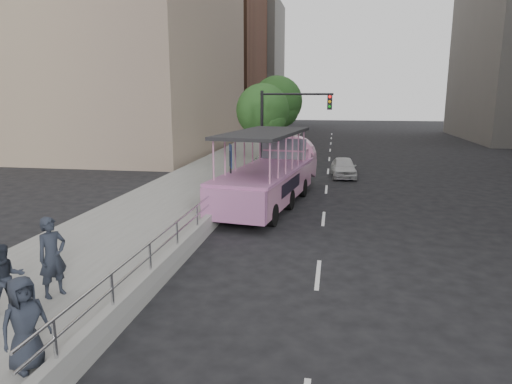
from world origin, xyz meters
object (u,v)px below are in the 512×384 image
Objects in this scene: street_tree_far at (278,103)px; duck_boat at (273,176)px; street_tree_near at (264,113)px; pedestrian_mid at (6,279)px; parking_sign at (231,171)px; traffic_signal at (282,120)px; pedestrian_far at (25,323)px; car at (344,167)px; pedestrian_near at (52,257)px.

duck_boat is at bearing -83.88° from street_tree_far.
street_tree_far reaches higher than street_tree_near.
pedestrian_mid is 0.52× the size of parking_sign.
traffic_signal is 9.57m from street_tree_far.
pedestrian_mid is 0.30× the size of traffic_signal.
pedestrian_mid is at bearing -95.01° from street_tree_far.
duck_boat reaches higher than pedestrian_mid.
street_tree_near is 6.02m from street_tree_far.
duck_boat is 6.27× the size of pedestrian_far.
street_tree_near reaches higher than pedestrian_far.
pedestrian_mid is 19.06m from traffic_signal.
parking_sign is 0.52× the size of street_tree_near.
street_tree_near is (-1.84, 9.32, 2.55)m from duck_boat.
car is 21.38m from pedestrian_mid.
street_tree_far is at bearing 27.16° from pedestrian_far.
pedestrian_near is at bearing 53.40° from pedestrian_far.
car is 4.90m from traffic_signal.
traffic_signal reaches higher than pedestrian_mid.
pedestrian_far is 20.57m from traffic_signal.
pedestrian_far is (-5.73, -21.83, 0.53)m from car.
duck_boat is 1.63× the size of street_tree_far.
pedestrian_far is at bearing -108.26° from car.
duck_boat is at bearing -118.35° from car.
parking_sign reaches higher than car.
street_tree_far reaches higher than pedestrian_mid.
street_tree_far is at bearing 98.43° from traffic_signal.
pedestrian_far is 29.94m from street_tree_far.
street_tree_near reaches higher than car.
duck_boat is at bearing 8.37° from pedestrian_near.
parking_sign is (2.16, 9.22, 0.58)m from pedestrian_near.
duck_boat is 2.91m from parking_sign.
street_tree_far is at bearing 88.09° from street_tree_near.
duck_boat is 12.23m from pedestrian_near.
parking_sign is 17.96m from street_tree_far.
duck_boat is 5.48× the size of pedestrian_near.
car is 2.13× the size of pedestrian_far.
car is at bearing 22.30° from traffic_signal.
pedestrian_mid is at bearing 72.81° from pedestrian_far.
pedestrian_mid is at bearing -101.74° from traffic_signal.
pedestrian_mid is 2.54m from pedestrian_far.
pedestrian_far reaches higher than pedestrian_mid.
pedestrian_far is 0.26× the size of street_tree_far.
parking_sign is 8.61m from traffic_signal.
street_tree_near is at bearing 91.99° from parking_sign.
car is 22.58m from pedestrian_far.
street_tree_far is (0.67, 29.76, 3.17)m from pedestrian_far.
pedestrian_far is at bearing -95.82° from traffic_signal.
pedestrian_near is 1.24× the size of pedestrian_mid.
parking_sign is (0.88, 11.97, 0.70)m from pedestrian_far.
pedestrian_mid is at bearing -114.12° from car.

